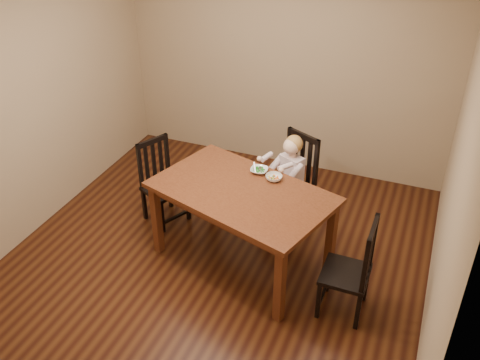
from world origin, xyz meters
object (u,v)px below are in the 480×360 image
at_px(chair_child, 293,182).
at_px(toddler, 290,172).
at_px(chair_left, 162,183).
at_px(chair_right, 352,270).
at_px(bowl_peas, 259,170).
at_px(dining_table, 242,199).
at_px(bowl_veg, 274,178).

height_order(chair_child, toddler, chair_child).
relative_size(chair_left, chair_right, 0.97).
distance_m(chair_right, bowl_peas, 1.32).
bearing_deg(chair_right, dining_table, 75.57).
relative_size(toddler, bowl_veg, 3.48).
xyz_separation_m(chair_child, chair_left, (-1.31, -0.47, -0.04)).
bearing_deg(chair_child, dining_table, 98.55).
distance_m(chair_left, chair_right, 2.27).
height_order(chair_child, bowl_veg, chair_child).
height_order(chair_child, bowl_peas, chair_child).
bearing_deg(dining_table, bowl_peas, 84.10).
bearing_deg(chair_child, bowl_veg, 111.53).
height_order(dining_table, toddler, toddler).
bearing_deg(chair_child, chair_right, 153.48).
xyz_separation_m(dining_table, chair_child, (0.26, 0.82, -0.24)).
bearing_deg(bowl_peas, dining_table, -95.90).
height_order(toddler, bowl_veg, toddler).
xyz_separation_m(dining_table, bowl_peas, (0.04, 0.36, 0.12)).
height_order(chair_left, chair_right, chair_right).
xyz_separation_m(dining_table, chair_left, (-1.06, 0.35, -0.28)).
xyz_separation_m(chair_left, chair_right, (2.18, -0.65, 0.01)).
xyz_separation_m(chair_child, chair_right, (0.86, -1.12, -0.03)).
bearing_deg(toddler, chair_right, 155.38).
relative_size(toddler, bowl_peas, 3.30).
bearing_deg(chair_child, toddler, 90.00).
xyz_separation_m(chair_right, toddler, (-0.88, 1.07, 0.17)).
distance_m(chair_left, bowl_peas, 1.16).
distance_m(chair_child, toddler, 0.15).
bearing_deg(bowl_veg, chair_left, 176.92).
bearing_deg(chair_right, chair_child, 38.05).
distance_m(chair_left, toddler, 1.37).
distance_m(toddler, bowl_peas, 0.50).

